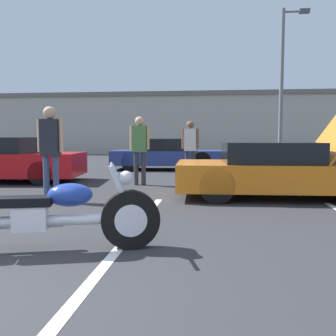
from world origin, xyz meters
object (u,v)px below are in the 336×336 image
object	(u,v)px
show_car_hood_open	(278,170)
spectator_midground	(190,144)
spectator_near_motorcycle	(140,144)
light_pole	(283,79)
spectator_by_show_car	(50,144)
motorcycle	(43,216)
parked_car_mid_left_row	(2,161)
parked_car_mid_right_row	(166,155)
parked_car_left_row	(0,154)

from	to	relation	value
show_car_hood_open	spectator_midground	xyz separation A→B (m)	(-2.02, 3.27, 0.46)
show_car_hood_open	spectator_near_motorcycle	bearing A→B (deg)	151.24
show_car_hood_open	spectator_near_motorcycle	size ratio (longest dim) A/B	2.35
light_pole	spectator_by_show_car	xyz separation A→B (m)	(-6.31, -10.43, -2.71)
light_pole	spectator_near_motorcycle	size ratio (longest dim) A/B	3.84
spectator_near_motorcycle	motorcycle	bearing A→B (deg)	-89.68
light_pole	spectator_by_show_car	size ratio (longest dim) A/B	3.72
light_pole	spectator_by_show_car	world-z (taller)	light_pole
spectator_near_motorcycle	parked_car_mid_left_row	bearing A→B (deg)	176.22
show_car_hood_open	spectator_near_motorcycle	world-z (taller)	show_car_hood_open
parked_car_mid_right_row	parked_car_left_row	distance (m)	7.35
light_pole	parked_car_mid_left_row	size ratio (longest dim) A/B	1.52
motorcycle	light_pole	bearing A→B (deg)	54.52
parked_car_left_row	spectator_near_motorcycle	distance (m)	9.06
spectator_near_motorcycle	spectator_midground	size ratio (longest dim) A/B	1.03
parked_car_mid_right_row	parked_car_left_row	bearing A→B (deg)	168.92
spectator_near_motorcycle	spectator_by_show_car	size ratio (longest dim) A/B	0.97
parked_car_mid_left_row	spectator_near_motorcycle	world-z (taller)	spectator_near_motorcycle
parked_car_left_row	spectator_by_show_car	bearing A→B (deg)	-68.76
motorcycle	spectator_midground	xyz separation A→B (m)	(1.20, 7.42, 0.64)
parked_car_mid_left_row	spectator_by_show_car	size ratio (longest dim) A/B	2.44
parked_car_mid_right_row	spectator_near_motorcycle	xyz separation A→B (m)	(-0.12, -4.70, 0.50)
parked_car_mid_left_row	parked_car_left_row	bearing A→B (deg)	115.11
parked_car_left_row	parked_car_mid_left_row	bearing A→B (deg)	-73.53
show_car_hood_open	parked_car_mid_left_row	distance (m)	7.51
show_car_hood_open	light_pole	bearing A→B (deg)	77.11
motorcycle	parked_car_left_row	xyz separation A→B (m)	(-7.22, 11.27, 0.14)
motorcycle	parked_car_mid_left_row	world-z (taller)	parked_car_mid_left_row
parked_car_left_row	spectator_near_motorcycle	size ratio (longest dim) A/B	2.46
parked_car_left_row	spectator_near_motorcycle	bearing A→B (deg)	-52.19
show_car_hood_open	spectator_midground	size ratio (longest dim) A/B	2.43
motorcycle	show_car_hood_open	bearing A→B (deg)	36.99
light_pole	parked_car_mid_right_row	size ratio (longest dim) A/B	1.59
light_pole	spectator_near_motorcycle	xyz separation A→B (m)	(-5.05, -7.79, -2.75)
parked_car_mid_left_row	spectator_near_motorcycle	xyz separation A→B (m)	(4.01, -0.27, 0.48)
motorcycle	parked_car_mid_right_row	xyz separation A→B (m)	(0.09, 10.49, 0.17)
motorcycle	spectator_midground	world-z (taller)	spectator_midground
parked_car_left_row	spectator_midground	distance (m)	9.27
parked_car_left_row	spectator_midground	size ratio (longest dim) A/B	2.54
spectator_midground	parked_car_left_row	bearing A→B (deg)	155.45
spectator_by_show_car	spectator_midground	world-z (taller)	spectator_by_show_car
show_car_hood_open	parked_car_mid_right_row	distance (m)	7.07
light_pole	motorcycle	size ratio (longest dim) A/B	2.74
motorcycle	spectator_near_motorcycle	distance (m)	5.82
parked_car_mid_right_row	parked_car_mid_left_row	bearing A→B (deg)	-137.91
show_car_hood_open	spectator_by_show_car	size ratio (longest dim) A/B	2.28
parked_car_mid_left_row	parked_car_mid_right_row	bearing A→B (deg)	40.83
light_pole	parked_car_mid_left_row	xyz separation A→B (m)	(-9.06, -7.53, -3.23)
show_car_hood_open	spectator_by_show_car	distance (m)	4.66
spectator_midground	spectator_by_show_car	bearing A→B (deg)	-120.28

